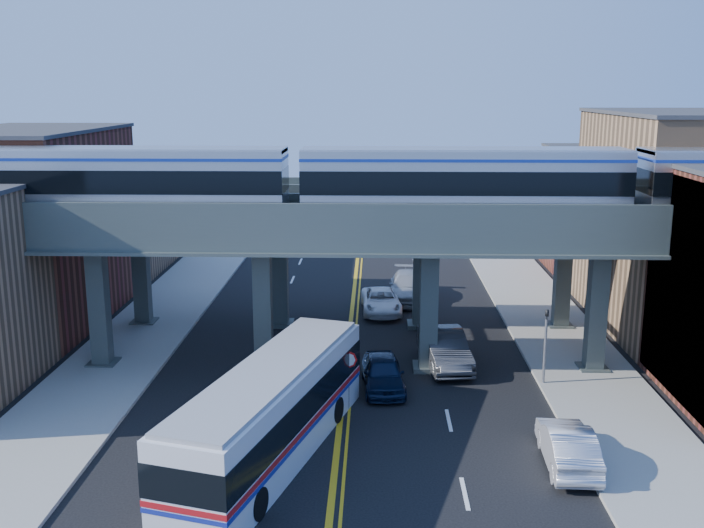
{
  "coord_description": "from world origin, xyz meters",
  "views": [
    {
      "loc": [
        1.4,
        -28.3,
        13.47
      ],
      "look_at": [
        0.3,
        8.4,
        5.17
      ],
      "focal_mm": 40.0,
      "sensor_mm": 36.0,
      "label": 1
    }
  ],
  "objects_px": {
    "car_lane_b": "(445,348)",
    "car_parked_curb": "(568,446)",
    "stop_sign": "(348,371)",
    "car_lane_c": "(381,301)",
    "car_lane_a": "(383,373)",
    "transit_train": "(463,181)",
    "traffic_signal": "(546,338)",
    "transit_bus": "(271,413)",
    "car_lane_d": "(408,287)"
  },
  "relations": [
    {
      "from": "stop_sign",
      "to": "car_lane_c",
      "type": "xyz_separation_m",
      "value": [
        1.5,
        15.01,
        -1.07
      ]
    },
    {
      "from": "stop_sign",
      "to": "traffic_signal",
      "type": "relative_size",
      "value": 0.64
    },
    {
      "from": "transit_bus",
      "to": "car_lane_a",
      "type": "bearing_deg",
      "value": -15.58
    },
    {
      "from": "traffic_signal",
      "to": "transit_train",
      "type": "bearing_deg",
      "value": 151.94
    },
    {
      "from": "traffic_signal",
      "to": "car_lane_d",
      "type": "relative_size",
      "value": 0.68
    },
    {
      "from": "stop_sign",
      "to": "car_parked_curb",
      "type": "bearing_deg",
      "value": -30.69
    },
    {
      "from": "transit_train",
      "to": "car_lane_b",
      "type": "distance_m",
      "value": 8.37
    },
    {
      "from": "transit_bus",
      "to": "car_lane_b",
      "type": "relative_size",
      "value": 2.43
    },
    {
      "from": "transit_train",
      "to": "car_lane_a",
      "type": "height_order",
      "value": "transit_train"
    },
    {
      "from": "stop_sign",
      "to": "car_parked_curb",
      "type": "height_order",
      "value": "stop_sign"
    },
    {
      "from": "car_lane_b",
      "to": "car_lane_d",
      "type": "relative_size",
      "value": 0.91
    },
    {
      "from": "transit_train",
      "to": "car_parked_curb",
      "type": "relative_size",
      "value": 9.86
    },
    {
      "from": "transit_bus",
      "to": "car_parked_curb",
      "type": "relative_size",
      "value": 2.83
    },
    {
      "from": "transit_train",
      "to": "car_lane_a",
      "type": "relative_size",
      "value": 10.28
    },
    {
      "from": "transit_bus",
      "to": "transit_train",
      "type": "bearing_deg",
      "value": -23.8
    },
    {
      "from": "transit_train",
      "to": "car_lane_d",
      "type": "height_order",
      "value": "transit_train"
    },
    {
      "from": "transit_bus",
      "to": "stop_sign",
      "type": "bearing_deg",
      "value": -15.36
    },
    {
      "from": "car_lane_a",
      "to": "traffic_signal",
      "type": "bearing_deg",
      "value": -0.05
    },
    {
      "from": "car_lane_a",
      "to": "car_lane_d",
      "type": "xyz_separation_m",
      "value": [
        1.77,
        15.48,
        0.11
      ]
    },
    {
      "from": "car_lane_c",
      "to": "car_lane_d",
      "type": "relative_size",
      "value": 0.83
    },
    {
      "from": "transit_bus",
      "to": "car_lane_a",
      "type": "relative_size",
      "value": 2.95
    },
    {
      "from": "car_parked_curb",
      "to": "traffic_signal",
      "type": "bearing_deg",
      "value": -93.31
    },
    {
      "from": "car_lane_a",
      "to": "car_parked_curb",
      "type": "xyz_separation_m",
      "value": [
        6.64,
        -7.24,
        0.01
      ]
    },
    {
      "from": "stop_sign",
      "to": "car_lane_a",
      "type": "bearing_deg",
      "value": 58.1
    },
    {
      "from": "stop_sign",
      "to": "transit_bus",
      "type": "relative_size",
      "value": 0.2
    },
    {
      "from": "car_lane_c",
      "to": "stop_sign",
      "type": "bearing_deg",
      "value": -99.23
    },
    {
      "from": "stop_sign",
      "to": "car_lane_b",
      "type": "relative_size",
      "value": 0.48
    },
    {
      "from": "stop_sign",
      "to": "car_lane_a",
      "type": "distance_m",
      "value": 3.01
    },
    {
      "from": "car_lane_c",
      "to": "car_parked_curb",
      "type": "height_order",
      "value": "car_parked_curb"
    },
    {
      "from": "transit_bus",
      "to": "car_lane_b",
      "type": "distance_m",
      "value": 12.39
    },
    {
      "from": "car_lane_b",
      "to": "traffic_signal",
      "type": "bearing_deg",
      "value": -37.53
    },
    {
      "from": "transit_train",
      "to": "car_lane_c",
      "type": "bearing_deg",
      "value": 110.03
    },
    {
      "from": "transit_train",
      "to": "transit_bus",
      "type": "bearing_deg",
      "value": -129.71
    },
    {
      "from": "car_lane_a",
      "to": "transit_train",
      "type": "bearing_deg",
      "value": 30.76
    },
    {
      "from": "car_parked_curb",
      "to": "transit_bus",
      "type": "bearing_deg",
      "value": 0.24
    },
    {
      "from": "transit_train",
      "to": "transit_bus",
      "type": "height_order",
      "value": "transit_train"
    },
    {
      "from": "car_lane_a",
      "to": "car_parked_curb",
      "type": "relative_size",
      "value": 0.96
    },
    {
      "from": "transit_train",
      "to": "car_lane_a",
      "type": "bearing_deg",
      "value": -144.63
    },
    {
      "from": "car_lane_b",
      "to": "car_parked_curb",
      "type": "xyz_separation_m",
      "value": [
        3.58,
        -10.38,
        -0.13
      ]
    },
    {
      "from": "stop_sign",
      "to": "car_lane_c",
      "type": "relative_size",
      "value": 0.53
    },
    {
      "from": "car_lane_a",
      "to": "car_lane_b",
      "type": "bearing_deg",
      "value": 41.09
    },
    {
      "from": "car_lane_d",
      "to": "car_parked_curb",
      "type": "distance_m",
      "value": 23.24
    },
    {
      "from": "transit_bus",
      "to": "car_lane_b",
      "type": "height_order",
      "value": "transit_bus"
    },
    {
      "from": "stop_sign",
      "to": "car_lane_d",
      "type": "relative_size",
      "value": 0.44
    },
    {
      "from": "transit_bus",
      "to": "car_lane_c",
      "type": "height_order",
      "value": "transit_bus"
    },
    {
      "from": "transit_train",
      "to": "car_lane_b",
      "type": "relative_size",
      "value": 8.47
    },
    {
      "from": "car_lane_b",
      "to": "car_lane_c",
      "type": "height_order",
      "value": "car_lane_b"
    },
    {
      "from": "car_lane_c",
      "to": "car_lane_d",
      "type": "xyz_separation_m",
      "value": [
        1.77,
        2.88,
        0.18
      ]
    },
    {
      "from": "car_parked_curb",
      "to": "car_lane_d",
      "type": "bearing_deg",
      "value": -75.69
    },
    {
      "from": "transit_bus",
      "to": "car_lane_b",
      "type": "xyz_separation_m",
      "value": [
        7.27,
        10.0,
        -0.82
      ]
    }
  ]
}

